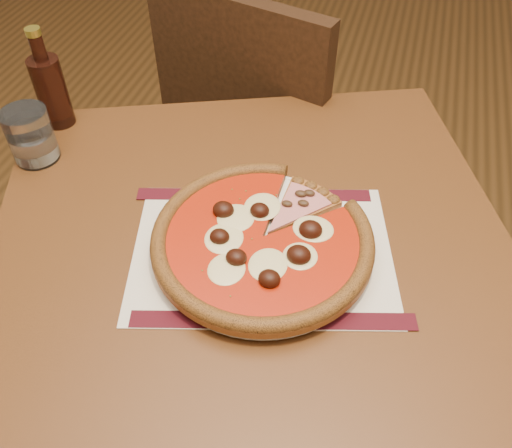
# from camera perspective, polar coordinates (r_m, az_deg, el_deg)

# --- Properties ---
(table) EXTENTS (1.04, 1.04, 0.75)m
(table) POSITION_cam_1_polar(r_m,az_deg,el_deg) (0.90, -0.35, -6.66)
(table) COLOR #5B3215
(table) RESTS_ON ground
(chair_far) EXTENTS (0.54, 0.54, 0.92)m
(chair_far) POSITION_cam_1_polar(r_m,az_deg,el_deg) (1.42, 0.75, 9.67)
(chair_far) COLOR black
(chair_far) RESTS_ON ground
(placemat) EXTENTS (0.45, 0.37, 0.00)m
(placemat) POSITION_cam_1_polar(r_m,az_deg,el_deg) (0.82, 0.66, -2.91)
(placemat) COLOR beige
(placemat) RESTS_ON table
(plate) EXTENTS (0.31, 0.31, 0.02)m
(plate) POSITION_cam_1_polar(r_m,az_deg,el_deg) (0.81, 0.67, -2.45)
(plate) COLOR white
(plate) RESTS_ON placemat
(pizza) EXTENTS (0.33, 0.33, 0.04)m
(pizza) POSITION_cam_1_polar(r_m,az_deg,el_deg) (0.79, 0.66, -1.52)
(pizza) COLOR #955824
(pizza) RESTS_ON plate
(ham_slice) EXTENTS (0.10, 0.14, 0.02)m
(ham_slice) POSITION_cam_1_polar(r_m,az_deg,el_deg) (0.84, 5.47, 1.45)
(ham_slice) COLOR #955824
(ham_slice) RESTS_ON plate
(water_glass) EXTENTS (0.10, 0.10, 0.10)m
(water_glass) POSITION_cam_1_polar(r_m,az_deg,el_deg) (1.03, -22.64, 8.60)
(water_glass) COLOR white
(water_glass) RESTS_ON table
(bottle) EXTENTS (0.06, 0.06, 0.19)m
(bottle) POSITION_cam_1_polar(r_m,az_deg,el_deg) (1.09, -20.80, 13.21)
(bottle) COLOR black
(bottle) RESTS_ON table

